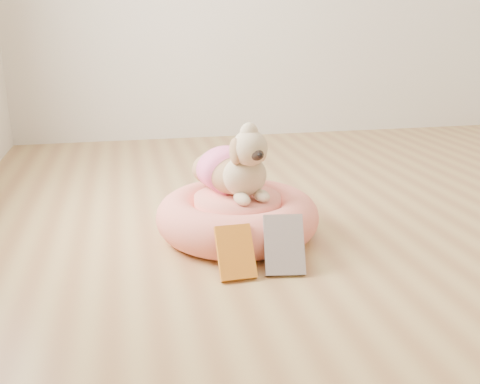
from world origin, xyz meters
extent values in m
plane|color=#AB7847|center=(0.00, 0.00, 0.00)|extent=(4.50, 4.50, 0.00)
cylinder|color=#F76E60|center=(-0.73, 0.17, 0.05)|extent=(0.50, 0.50, 0.10)
torus|color=#F76E60|center=(-0.73, 0.17, 0.09)|extent=(0.69, 0.69, 0.18)
cylinder|color=#F76E60|center=(-0.73, 0.17, 0.13)|extent=(0.37, 0.37, 0.09)
cube|color=gold|center=(-0.82, -0.20, 0.09)|extent=(0.13, 0.14, 0.17)
cube|color=white|center=(-0.64, -0.19, 0.10)|extent=(0.16, 0.16, 0.20)
camera|label=1|loc=(-1.18, -1.91, 0.87)|focal=40.00mm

